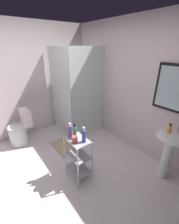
{
  "coord_description": "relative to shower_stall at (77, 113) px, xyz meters",
  "views": [
    {
      "loc": [
        1.65,
        -0.57,
        2.01
      ],
      "look_at": [
        -0.04,
        0.73,
        1.04
      ],
      "focal_mm": 23.69,
      "sensor_mm": 36.0,
      "label": 1
    }
  ],
  "objects": [
    {
      "name": "hand_soap_bottle",
      "position": [
        2.08,
        0.31,
        0.41
      ],
      "size": [
        0.06,
        0.06,
        0.14
      ],
      "color": "gold",
      "rests_on": "pedestal_sink"
    },
    {
      "name": "wall_left",
      "position": [
        -0.64,
        -1.22,
        0.79
      ],
      "size": [
        0.1,
        4.2,
        2.5
      ],
      "primitive_type": "cube",
      "color": "silver",
      "rests_on": "ground_plane"
    },
    {
      "name": "bath_mat",
      "position": [
        0.46,
        -0.63,
        -0.45
      ],
      "size": [
        0.6,
        0.4,
        0.02
      ],
      "primitive_type": "cube",
      "color": "tan",
      "rests_on": "ground_plane"
    },
    {
      "name": "toilet",
      "position": [
        -0.27,
        -1.3,
        -0.15
      ],
      "size": [
        0.37,
        0.49,
        0.76
      ],
      "color": "white",
      "rests_on": "ground_plane"
    },
    {
      "name": "rinse_cup",
      "position": [
        1.35,
        -0.9,
        0.33
      ],
      "size": [
        0.08,
        0.08,
        0.1
      ],
      "primitive_type": "cylinder",
      "color": "#B24742",
      "rests_on": "storage_cart"
    },
    {
      "name": "sink_faucet",
      "position": [
        2.15,
        0.42,
        0.4
      ],
      "size": [
        0.03,
        0.03,
        0.1
      ],
      "primitive_type": "cylinder",
      "color": "silver",
      "rests_on": "pedestal_sink"
    },
    {
      "name": "storage_cart",
      "position": [
        1.32,
        -0.83,
        -0.03
      ],
      "size": [
        0.38,
        0.28,
        0.74
      ],
      "color": "silver",
      "rests_on": "ground_plane"
    },
    {
      "name": "shower_stall",
      "position": [
        0.0,
        0.0,
        0.0
      ],
      "size": [
        0.92,
        0.92,
        2.0
      ],
      "color": "white",
      "rests_on": "ground_plane"
    },
    {
      "name": "shampoo_bottle_blue",
      "position": [
        1.42,
        -0.79,
        0.38
      ],
      "size": [
        0.06,
        0.06,
        0.24
      ],
      "color": "#3756B3",
      "rests_on": "storage_cart"
    },
    {
      "name": "ground_plane",
      "position": [
        1.21,
        -1.22,
        -0.47
      ],
      "size": [
        4.2,
        4.2,
        0.02
      ],
      "primitive_type": "cube",
      "color": "silver"
    },
    {
      "name": "body_wash_bottle_green",
      "position": [
        1.26,
        -0.84,
        0.38
      ],
      "size": [
        0.06,
        0.06,
        0.25
      ],
      "color": "#3A935B",
      "rests_on": "storage_cart"
    },
    {
      "name": "conditioner_bottle_purple",
      "position": [
        1.19,
        -0.87,
        0.38
      ],
      "size": [
        0.07,
        0.07,
        0.23
      ],
      "color": "#824DA2",
      "rests_on": "storage_cart"
    },
    {
      "name": "pedestal_sink",
      "position": [
        2.15,
        0.3,
        0.12
      ],
      "size": [
        0.46,
        0.37,
        0.81
      ],
      "color": "white",
      "rests_on": "ground_plane"
    },
    {
      "name": "wall_back",
      "position": [
        1.22,
        0.63,
        0.79
      ],
      "size": [
        4.2,
        0.14,
        2.5
      ],
      "color": "silver",
      "rests_on": "ground_plane"
    }
  ]
}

